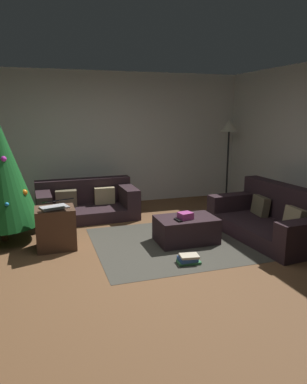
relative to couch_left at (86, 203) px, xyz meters
name	(u,v)px	position (x,y,z in m)	size (l,w,h in m)	color
ground_plane	(133,264)	(0.27, -2.25, -0.26)	(6.40, 6.40, 0.00)	brown
rear_partition	(92,140)	(0.27, 0.89, 1.04)	(6.40, 0.12, 2.60)	silver
couch_left	(86,203)	(0.00, 0.00, 0.00)	(1.72, 0.96, 0.65)	#2D1E23
couch_right	(273,219)	(2.53, -1.89, 0.02)	(1.11, 1.92, 0.76)	#2D1E23
ottoman	(186,230)	(1.19, -1.71, -0.07)	(0.85, 0.56, 0.36)	#2D1E23
gift_box	(185,216)	(1.15, -1.78, 0.15)	(0.18, 0.16, 0.09)	#B23F8C
tv_remote	(178,220)	(1.02, -1.83, 0.12)	(0.05, 0.16, 0.02)	black
side_table	(56,228)	(-0.60, -1.39, 0.03)	(0.52, 0.44, 0.57)	#4C3323
laptop	(56,205)	(-0.58, -1.44, 0.37)	(0.45, 0.47, 0.17)	silver
book_stack	(188,259)	(0.93, -2.43, -0.20)	(0.30, 0.20, 0.11)	#387A47
corner_lamp	(229,132)	(2.98, 0.33, 1.18)	(0.36, 0.36, 1.68)	black
area_rug	(186,241)	(1.19, -1.71, -0.25)	(2.60, 2.00, 0.01)	#413F36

